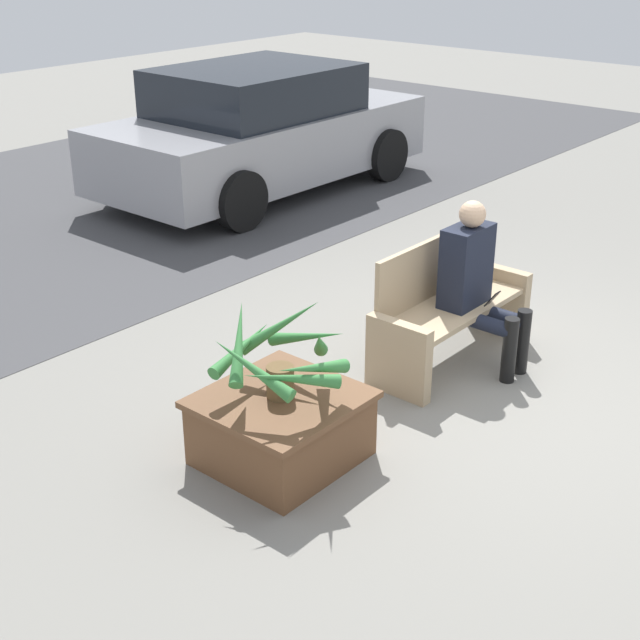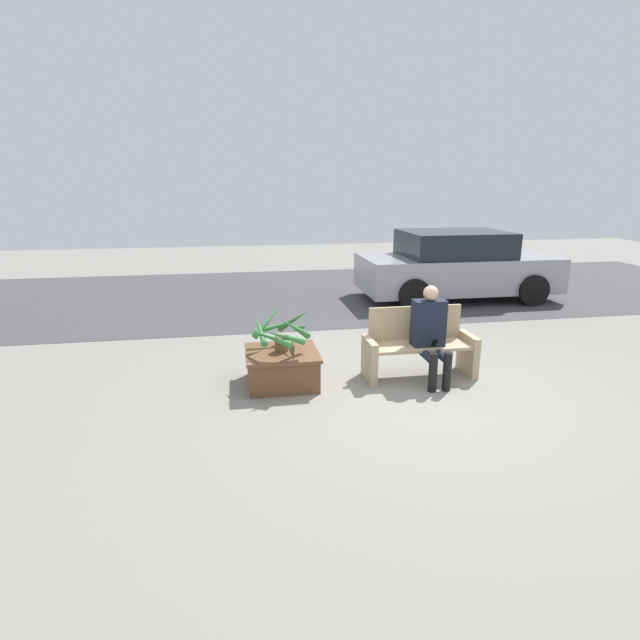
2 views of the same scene
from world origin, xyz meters
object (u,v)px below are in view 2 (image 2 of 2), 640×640
(person_seated, at_px, (431,331))
(potted_plant, at_px, (281,330))
(bench, at_px, (418,346))
(planter_box, at_px, (282,366))
(parked_car, at_px, (456,266))

(person_seated, bearing_deg, potted_plant, 174.51)
(bench, height_order, planter_box, bench)
(bench, relative_size, planter_box, 1.60)
(person_seated, distance_m, planter_box, 1.91)
(bench, bearing_deg, potted_plant, -179.86)
(person_seated, height_order, planter_box, person_seated)
(bench, relative_size, parked_car, 0.35)
(potted_plant, xyz_separation_m, parked_car, (4.16, 4.15, 0.01))
(planter_box, xyz_separation_m, potted_plant, (-0.00, -0.01, 0.47))
(planter_box, height_order, parked_car, parked_car)
(parked_car, bearing_deg, potted_plant, -135.05)
(potted_plant, bearing_deg, person_seated, -5.49)
(person_seated, height_order, parked_car, parked_car)
(parked_car, bearing_deg, bench, -119.85)
(bench, height_order, person_seated, person_seated)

